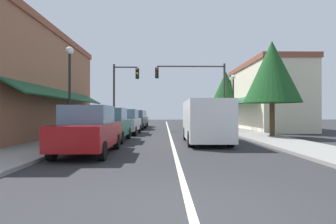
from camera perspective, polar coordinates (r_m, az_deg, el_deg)
ground_plane at (r=22.05m, az=0.19°, el=-4.14°), size 80.00×80.00×0.00m
sidewalk_left at (r=22.62m, az=-13.91°, el=-3.89°), size 2.60×56.00×0.12m
sidewalk_right at (r=22.82m, az=14.16°, el=-3.85°), size 2.60×56.00×0.12m
lane_center_stripe at (r=22.05m, az=0.19°, el=-4.14°), size 0.14×52.00×0.01m
storefront_left_block at (r=18.25m, az=-29.16°, el=5.35°), size 5.76×14.20×6.53m
storefront_right_block at (r=25.78m, az=20.29°, el=3.06°), size 5.50×10.20×5.95m
parked_car_nearest_left at (r=10.10m, az=-16.63°, el=-3.75°), size 1.81×4.12×1.77m
parked_car_second_left at (r=14.43m, az=-12.31°, el=-2.70°), size 1.79×4.10×1.77m
parked_car_third_left at (r=19.21m, az=-8.95°, el=-2.09°), size 1.87×4.14×1.77m
parked_car_far_left at (r=24.75m, az=-6.98°, el=-1.68°), size 1.86×4.14×1.77m
parked_car_distant_left at (r=29.24m, az=-6.28°, el=-1.46°), size 1.86×4.14×1.77m
van_in_lane at (r=13.41m, az=8.04°, el=-1.74°), size 2.05×5.21×2.12m
traffic_signal_mast_arm at (r=23.00m, az=6.90°, el=6.00°), size 6.05×0.50×5.77m
traffic_signal_left_corner at (r=23.68m, az=-9.88°, el=5.21°), size 2.31×0.50×5.80m
street_lamp_left_near at (r=13.64m, az=-20.37°, el=6.80°), size 0.36×0.36×4.69m
street_lamp_right_mid at (r=21.31m, az=13.84°, el=3.94°), size 0.36×0.36×4.49m
tree_right_near at (r=17.57m, az=21.45°, el=8.02°), size 3.45×3.45×5.93m
tree_right_far at (r=29.57m, az=12.32°, el=5.57°), size 2.73×2.73×6.03m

